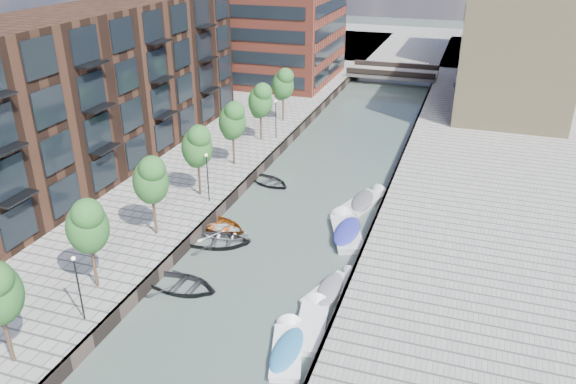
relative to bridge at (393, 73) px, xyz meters
The scene contains 30 objects.
water 32.03m from the bridge, 90.00° to the right, with size 300.00×300.00×0.00m, color #38473F.
quay_left 48.17m from the bridge, 138.37° to the right, with size 60.00×140.00×1.00m, color gray.
quay_right 35.79m from the bridge, 63.43° to the right, with size 20.00×140.00×1.00m, color gray.
quay_wall_left 32.59m from the bridge, 100.79° to the right, with size 0.25×140.00×1.00m, color #332823.
quay_wall_right 32.59m from the bridge, 79.21° to the right, with size 0.25×140.00×1.00m, color #332823.
far_closure 28.01m from the bridge, 90.00° to the left, with size 80.00×40.00×1.00m, color gray.
apartment_block 46.99m from the bridge, 115.46° to the right, with size 8.00×38.00×14.00m, color black.
tan_block_near 19.99m from the bridge, 32.01° to the right, with size 12.00×25.00×14.00m, color #98875D.
tan_block_far 23.87m from the bridge, 45.00° to the left, with size 12.00×20.00×16.00m, color #98875D.
bridge is the anchor object (origin of this frame).
tree_1 61.71m from the bridge, 97.93° to the right, with size 2.50×2.50×5.95m.
tree_2 54.81m from the bridge, 98.95° to the right, with size 2.50×2.50×5.95m.
tree_3 47.92m from the bridge, 100.25° to the right, with size 2.50×2.50×5.95m.
tree_4 41.08m from the bridge, 102.00° to the right, with size 2.50×2.50×5.95m.
tree_5 34.30m from the bridge, 104.44° to the right, with size 2.50×2.50×5.95m.
tree_6 27.63m from the bridge, 108.10° to the right, with size 2.50×2.50×5.95m.
lamp_0 64.44m from the bridge, 96.42° to the right, with size 0.24×0.24×4.12m.
lamp_1 48.58m from the bridge, 98.53° to the right, with size 0.24×0.24×4.12m.
lamp_2 32.87m from the bridge, 102.68° to the right, with size 0.24×0.24×4.12m.
sloop_0 58.53m from the bridge, 94.09° to the right, with size 3.54×4.95×1.03m, color black.
sloop_1 52.73m from the bridge, 94.71° to the right, with size 3.51×4.92×1.02m, color black.
sloop_2 50.58m from the bridge, 96.12° to the right, with size 3.48×4.87×1.01m, color #71310C.
sloop_3 51.47m from the bridge, 94.96° to the right, with size 3.29×4.60×0.95m, color silver.
sloop_4 41.44m from the bridge, 96.30° to the right, with size 3.06×4.29×0.89m, color black.
motorboat_0 61.84m from the bridge, 86.17° to the right, with size 2.76×4.93×1.56m.
motorboat_1 55.75m from the bridge, 84.69° to the right, with size 3.03×4.89×1.54m.
motorboat_2 59.32m from the bridge, 85.36° to the right, with size 2.34×4.97×1.59m.
motorboat_3 48.11m from the bridge, 85.05° to the right, with size 3.84×5.99×1.89m.
motorboat_4 42.62m from the bridge, 83.92° to the right, with size 3.38×5.51×1.74m.
car 11.59m from the bridge, 27.03° to the right, with size 1.73×4.30×1.47m, color silver.
Camera 1 is at (11.92, -12.62, 20.99)m, focal length 35.00 mm.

